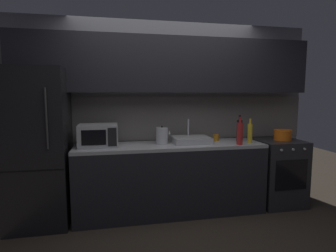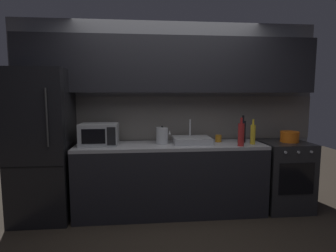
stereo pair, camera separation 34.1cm
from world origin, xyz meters
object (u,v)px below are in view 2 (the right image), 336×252
(cooking_pot, at_px, (290,137))
(mug_amber, at_px, (218,138))
(wine_bottle_yellow, at_px, (253,134))
(wine_bottle_dark, at_px, (243,131))
(refrigerator, at_px, (42,145))
(oven_range, at_px, (284,175))
(wine_bottle_red, at_px, (241,134))
(kettle, at_px, (162,136))
(microwave, at_px, (99,134))

(cooking_pot, bearing_deg, mug_amber, 173.72)
(wine_bottle_yellow, height_order, mug_amber, wine_bottle_yellow)
(wine_bottle_yellow, bearing_deg, wine_bottle_dark, 118.60)
(refrigerator, bearing_deg, oven_range, -0.02)
(wine_bottle_yellow, distance_m, wine_bottle_red, 0.22)
(oven_range, xyz_separation_m, wine_bottle_yellow, (-0.50, -0.11, 0.58))
(kettle, distance_m, mug_amber, 0.76)
(microwave, bearing_deg, cooking_pot, -0.42)
(kettle, distance_m, wine_bottle_red, 0.98)
(microwave, height_order, wine_bottle_dark, wine_bottle_dark)
(oven_range, height_order, wine_bottle_yellow, wine_bottle_yellow)
(kettle, distance_m, cooking_pot, 1.69)
(oven_range, relative_size, microwave, 1.96)
(oven_range, xyz_separation_m, kettle, (-1.63, 0.04, 0.55))
(oven_range, xyz_separation_m, cooking_pot, (0.05, 0.00, 0.52))
(oven_range, bearing_deg, wine_bottle_yellow, -167.85)
(oven_range, distance_m, kettle, 1.73)
(oven_range, height_order, cooking_pot, cooking_pot)
(wine_bottle_dark, xyz_separation_m, mug_amber, (-0.30, 0.07, -0.10))
(wine_bottle_dark, height_order, wine_bottle_red, wine_bottle_dark)
(wine_bottle_red, bearing_deg, refrigerator, 174.83)
(wine_bottle_dark, distance_m, mug_amber, 0.33)
(wine_bottle_dark, distance_m, wine_bottle_red, 0.28)
(refrigerator, bearing_deg, wine_bottle_red, -5.17)
(oven_range, relative_size, wine_bottle_yellow, 2.84)
(refrigerator, relative_size, kettle, 7.85)
(microwave, height_order, mug_amber, microwave)
(oven_range, height_order, wine_bottle_red, wine_bottle_red)
(wine_bottle_yellow, distance_m, cooking_pot, 0.56)
(refrigerator, distance_m, microwave, 0.69)
(microwave, relative_size, wine_bottle_red, 1.32)
(refrigerator, xyz_separation_m, wine_bottle_yellow, (2.60, -0.11, 0.12))
(mug_amber, height_order, cooking_pot, cooking_pot)
(microwave, xyz_separation_m, kettle, (0.78, 0.02, -0.03))
(refrigerator, distance_m, oven_range, 3.13)
(microwave, bearing_deg, refrigerator, -178.45)
(refrigerator, relative_size, cooking_pot, 7.64)
(wine_bottle_dark, bearing_deg, mug_amber, 167.62)
(wine_bottle_dark, relative_size, cooking_pot, 1.49)
(wine_bottle_yellow, bearing_deg, kettle, 172.87)
(wine_bottle_yellow, bearing_deg, oven_range, 12.15)
(refrigerator, relative_size, oven_range, 2.03)
(oven_range, distance_m, wine_bottle_yellow, 0.77)
(mug_amber, bearing_deg, refrigerator, -177.35)
(kettle, xyz_separation_m, wine_bottle_dark, (1.06, 0.00, 0.04))
(mug_amber, bearing_deg, wine_bottle_dark, -12.38)
(oven_range, height_order, wine_bottle_dark, wine_bottle_dark)
(wine_bottle_red, bearing_deg, microwave, 172.21)
(mug_amber, bearing_deg, microwave, -176.86)
(wine_bottle_red, relative_size, cooking_pot, 1.46)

